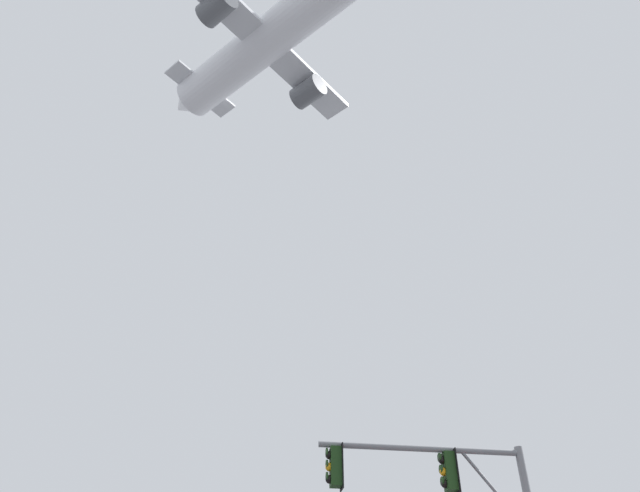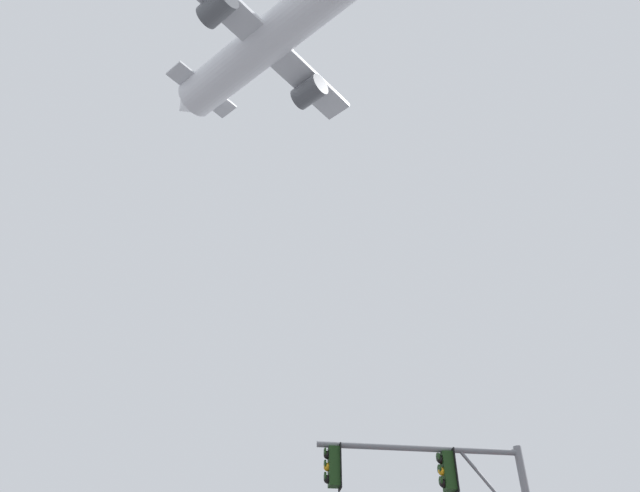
% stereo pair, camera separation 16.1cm
% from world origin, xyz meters
% --- Properties ---
extents(airplane, '(17.65, 17.51, 6.04)m').
position_xyz_m(airplane, '(-1.89, 20.53, 40.11)').
color(airplane, white).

